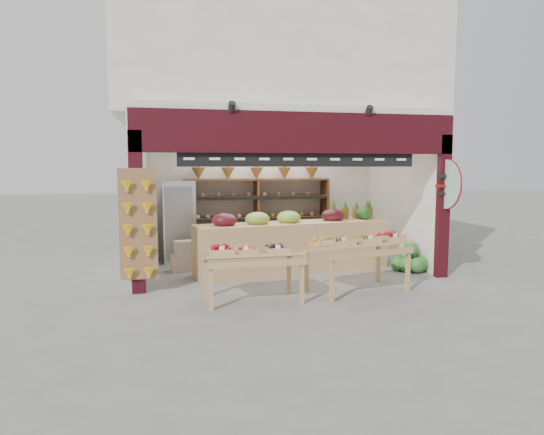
{
  "coord_description": "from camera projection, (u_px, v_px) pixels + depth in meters",
  "views": [
    {
      "loc": [
        -2.27,
        -9.15,
        2.07
      ],
      "look_at": [
        -0.32,
        -0.2,
        1.11
      ],
      "focal_mm": 32.0,
      "sensor_mm": 36.0,
      "label": 1
    }
  ],
  "objects": [
    {
      "name": "ground",
      "position": [
        286.0,
        272.0,
        9.58
      ],
      "size": [
        60.0,
        60.0,
        0.0
      ],
      "primitive_type": "plane",
      "color": "slate",
      "rests_on": "ground"
    },
    {
      "name": "shop_structure",
      "position": [
        269.0,
        83.0,
        10.74
      ],
      "size": [
        6.36,
        5.12,
        5.4
      ],
      "color": "white",
      "rests_on": "ground"
    },
    {
      "name": "banana_board",
      "position": [
        138.0,
        227.0,
        7.75
      ],
      "size": [
        0.6,
        0.15,
        1.8
      ],
      "color": "#8A5D3E",
      "rests_on": "ground"
    },
    {
      "name": "gift_sign",
      "position": [
        447.0,
        184.0,
        8.87
      ],
      "size": [
        0.04,
        0.93,
        0.92
      ],
      "color": "#A6D1B8",
      "rests_on": "ground"
    },
    {
      "name": "back_shelving",
      "position": [
        257.0,
        202.0,
        11.27
      ],
      "size": [
        3.38,
        0.56,
        2.06
      ],
      "color": "brown",
      "rests_on": "ground"
    },
    {
      "name": "refrigerator",
      "position": [
        179.0,
        222.0,
        10.52
      ],
      "size": [
        0.72,
        0.72,
        1.77
      ],
      "primitive_type": "cube",
      "rotation": [
        0.0,
        0.0,
        0.05
      ],
      "color": "silver",
      "rests_on": "ground"
    },
    {
      "name": "cardboard_stack",
      "position": [
        194.0,
        259.0,
        9.75
      ],
      "size": [
        0.98,
        0.72,
        0.61
      ],
      "color": "beige",
      "rests_on": "ground"
    },
    {
      "name": "mid_counter",
      "position": [
        293.0,
        245.0,
        9.57
      ],
      "size": [
        4.0,
        1.43,
        1.21
      ],
      "color": "tan",
      "rests_on": "ground"
    },
    {
      "name": "display_table_left",
      "position": [
        245.0,
        254.0,
        7.47
      ],
      "size": [
        1.51,
        0.87,
        0.97
      ],
      "color": "tan",
      "rests_on": "ground"
    },
    {
      "name": "display_table_right",
      "position": [
        357.0,
        244.0,
        8.01
      ],
      "size": [
        1.77,
        1.24,
        1.02
      ],
      "color": "tan",
      "rests_on": "ground"
    },
    {
      "name": "watermelon_pile",
      "position": [
        410.0,
        261.0,
        9.65
      ],
      "size": [
        0.75,
        0.75,
        0.58
      ],
      "color": "#1D4A18",
      "rests_on": "ground"
    }
  ]
}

